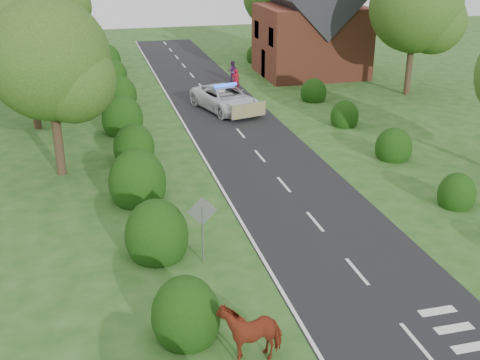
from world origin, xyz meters
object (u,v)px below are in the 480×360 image
object	(u,v)px
cow	(250,333)
pedestrian_red	(236,80)
pedestrian_purple	(232,71)
road_sign	(202,220)
police_van	(225,99)

from	to	relation	value
cow	pedestrian_red	size ratio (longest dim) A/B	1.25
pedestrian_red	pedestrian_purple	world-z (taller)	pedestrian_purple
cow	pedestrian_purple	world-z (taller)	pedestrian_purple
road_sign	pedestrian_red	bearing A→B (deg)	73.28
police_van	pedestrian_purple	distance (m)	8.45
road_sign	cow	size ratio (longest dim) A/B	1.28
road_sign	police_van	distance (m)	19.73
police_van	pedestrian_red	xyz separation A→B (m)	(2.00, 5.20, -0.02)
road_sign	pedestrian_red	distance (m)	25.28
police_van	cow	bearing A→B (deg)	-117.53
cow	police_van	bearing A→B (deg)	161.76
police_van	pedestrian_red	distance (m)	5.57
road_sign	cow	bearing A→B (deg)	-87.08
pedestrian_purple	cow	bearing A→B (deg)	89.37
cow	pedestrian_purple	size ratio (longest dim) A/B	1.20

